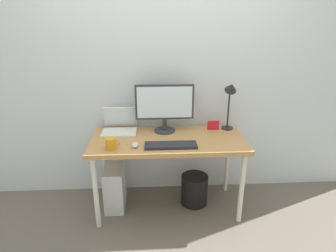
{
  "coord_description": "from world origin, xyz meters",
  "views": [
    {
      "loc": [
        -0.13,
        -2.41,
        1.74
      ],
      "look_at": [
        0.0,
        0.0,
        0.84
      ],
      "focal_mm": 31.12,
      "sensor_mm": 36.0,
      "label": 1
    }
  ],
  "objects_px": {
    "keyboard": "(171,145)",
    "computer_tower": "(115,186)",
    "desk": "(168,145)",
    "mouse": "(135,145)",
    "wastebasket": "(194,189)",
    "monitor": "(165,105)",
    "coffee_mug": "(111,144)",
    "desk_lamp": "(230,95)",
    "photo_frame": "(213,125)",
    "laptop": "(119,126)"
  },
  "relations": [
    {
      "from": "keyboard",
      "to": "coffee_mug",
      "type": "xyz_separation_m",
      "value": [
        -0.5,
        -0.02,
        0.04
      ]
    },
    {
      "from": "photo_frame",
      "to": "wastebasket",
      "type": "height_order",
      "value": "photo_frame"
    },
    {
      "from": "desk",
      "to": "desk_lamp",
      "type": "xyz_separation_m",
      "value": [
        0.59,
        0.18,
        0.42
      ]
    },
    {
      "from": "laptop",
      "to": "keyboard",
      "type": "xyz_separation_m",
      "value": [
        0.46,
        -0.38,
        -0.04
      ]
    },
    {
      "from": "desk",
      "to": "keyboard",
      "type": "distance_m",
      "value": 0.19
    },
    {
      "from": "desk_lamp",
      "to": "coffee_mug",
      "type": "xyz_separation_m",
      "value": [
        -1.07,
        -0.38,
        -0.3
      ]
    },
    {
      "from": "keyboard",
      "to": "photo_frame",
      "type": "distance_m",
      "value": 0.57
    },
    {
      "from": "coffee_mug",
      "to": "mouse",
      "type": "bearing_deg",
      "value": 10.09
    },
    {
      "from": "keyboard",
      "to": "wastebasket",
      "type": "relative_size",
      "value": 1.47
    },
    {
      "from": "monitor",
      "to": "computer_tower",
      "type": "bearing_deg",
      "value": -164.99
    },
    {
      "from": "desk",
      "to": "mouse",
      "type": "xyz_separation_m",
      "value": [
        -0.29,
        -0.16,
        0.08
      ]
    },
    {
      "from": "desk_lamp",
      "to": "monitor",
      "type": "bearing_deg",
      "value": -179.91
    },
    {
      "from": "monitor",
      "to": "keyboard",
      "type": "relative_size",
      "value": 1.23
    },
    {
      "from": "coffee_mug",
      "to": "monitor",
      "type": "bearing_deg",
      "value": 39.6
    },
    {
      "from": "keyboard",
      "to": "computer_tower",
      "type": "distance_m",
      "value": 0.77
    },
    {
      "from": "keyboard",
      "to": "desk",
      "type": "bearing_deg",
      "value": 94.29
    },
    {
      "from": "photo_frame",
      "to": "computer_tower",
      "type": "height_order",
      "value": "photo_frame"
    },
    {
      "from": "monitor",
      "to": "desk_lamp",
      "type": "xyz_separation_m",
      "value": [
        0.61,
        0.0,
        0.09
      ]
    },
    {
      "from": "coffee_mug",
      "to": "photo_frame",
      "type": "distance_m",
      "value": 1.01
    },
    {
      "from": "desk",
      "to": "photo_frame",
      "type": "height_order",
      "value": "photo_frame"
    },
    {
      "from": "wastebasket",
      "to": "mouse",
      "type": "bearing_deg",
      "value": -159.19
    },
    {
      "from": "monitor",
      "to": "desk_lamp",
      "type": "relative_size",
      "value": 1.11
    },
    {
      "from": "laptop",
      "to": "computer_tower",
      "type": "bearing_deg",
      "value": -111.58
    },
    {
      "from": "desk",
      "to": "keyboard",
      "type": "xyz_separation_m",
      "value": [
        0.01,
        -0.18,
        0.08
      ]
    },
    {
      "from": "keyboard",
      "to": "photo_frame",
      "type": "relative_size",
      "value": 4.0
    },
    {
      "from": "computer_tower",
      "to": "wastebasket",
      "type": "bearing_deg",
      "value": -0.45
    },
    {
      "from": "desk",
      "to": "monitor",
      "type": "height_order",
      "value": "monitor"
    },
    {
      "from": "coffee_mug",
      "to": "desk",
      "type": "bearing_deg",
      "value": 22.33
    },
    {
      "from": "monitor",
      "to": "coffee_mug",
      "type": "relative_size",
      "value": 4.47
    },
    {
      "from": "laptop",
      "to": "mouse",
      "type": "xyz_separation_m",
      "value": [
        0.16,
        -0.37,
        -0.04
      ]
    },
    {
      "from": "coffee_mug",
      "to": "desk_lamp",
      "type": "bearing_deg",
      "value": 19.6
    },
    {
      "from": "photo_frame",
      "to": "mouse",
      "type": "bearing_deg",
      "value": -154.12
    },
    {
      "from": "wastebasket",
      "to": "photo_frame",
      "type": "bearing_deg",
      "value": 38.74
    },
    {
      "from": "wastebasket",
      "to": "computer_tower",
      "type": "bearing_deg",
      "value": 179.55
    },
    {
      "from": "monitor",
      "to": "coffee_mug",
      "type": "distance_m",
      "value": 0.63
    },
    {
      "from": "desk_lamp",
      "to": "wastebasket",
      "type": "height_order",
      "value": "desk_lamp"
    },
    {
      "from": "photo_frame",
      "to": "desk_lamp",
      "type": "bearing_deg",
      "value": -3.27
    },
    {
      "from": "monitor",
      "to": "desk_lamp",
      "type": "bearing_deg",
      "value": 0.09
    },
    {
      "from": "monitor",
      "to": "keyboard",
      "type": "height_order",
      "value": "monitor"
    },
    {
      "from": "desk",
      "to": "desk_lamp",
      "type": "height_order",
      "value": "desk_lamp"
    },
    {
      "from": "keyboard",
      "to": "wastebasket",
      "type": "distance_m",
      "value": 0.67
    },
    {
      "from": "monitor",
      "to": "mouse",
      "type": "height_order",
      "value": "monitor"
    },
    {
      "from": "wastebasket",
      "to": "desk_lamp",
      "type": "bearing_deg",
      "value": 22.88
    },
    {
      "from": "computer_tower",
      "to": "wastebasket",
      "type": "distance_m",
      "value": 0.78
    },
    {
      "from": "laptop",
      "to": "desk",
      "type": "bearing_deg",
      "value": -24.3
    },
    {
      "from": "monitor",
      "to": "wastebasket",
      "type": "distance_m",
      "value": 0.89
    },
    {
      "from": "desk",
      "to": "monitor",
      "type": "xyz_separation_m",
      "value": [
        -0.02,
        0.18,
        0.33
      ]
    },
    {
      "from": "monitor",
      "to": "computer_tower",
      "type": "relative_size",
      "value": 1.29
    },
    {
      "from": "mouse",
      "to": "coffee_mug",
      "type": "height_order",
      "value": "coffee_mug"
    },
    {
      "from": "keyboard",
      "to": "laptop",
      "type": "bearing_deg",
      "value": 140.76
    }
  ]
}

